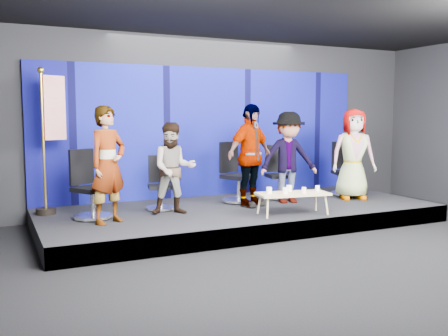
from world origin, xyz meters
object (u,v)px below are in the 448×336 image
at_px(coffee_table, 293,194).
at_px(mug_c, 289,188).
at_px(panelist_a, 108,165).
at_px(panelist_d, 288,157).
at_px(chair_a, 90,196).
at_px(chair_e, 345,178).
at_px(mug_b, 285,191).
at_px(panelist_c, 250,155).
at_px(mug_a, 269,190).
at_px(panelist_b, 174,169).
at_px(mug_e, 317,188).
at_px(flag_stand, 50,137).
at_px(chair_b, 160,192).
at_px(chair_d, 279,181).
at_px(chair_c, 236,182).
at_px(mug_d, 304,190).
at_px(panelist_e, 353,154).

relative_size(coffee_table, mug_c, 11.58).
height_order(panelist_a, panelist_d, panelist_a).
height_order(chair_a, chair_e, chair_a).
bearing_deg(mug_b, chair_e, 30.20).
bearing_deg(chair_a, panelist_c, -31.88).
xyz_separation_m(mug_a, mug_c, (0.42, 0.04, 0.00)).
bearing_deg(panelist_b, coffee_table, -13.81).
bearing_deg(mug_e, panelist_b, 158.70).
height_order(panelist_c, flag_stand, flag_stand).
bearing_deg(chair_b, mug_c, -20.81).
bearing_deg(chair_e, flag_stand, -164.47).
xyz_separation_m(chair_d, mug_e, (-0.16, -1.51, 0.06)).
bearing_deg(chair_a, panelist_d, -30.82).
relative_size(chair_c, panelist_c, 0.62).
bearing_deg(mug_c, panelist_a, 170.28).
height_order(chair_d, mug_d, chair_d).
bearing_deg(panelist_c, mug_e, -72.59).
relative_size(chair_a, panelist_d, 0.65).
xyz_separation_m(chair_a, panelist_c, (2.82, -0.13, 0.56)).
bearing_deg(chair_c, panelist_e, -37.56).
relative_size(coffee_table, flag_stand, 0.52).
relative_size(panelist_c, mug_e, 20.40).
bearing_deg(flag_stand, chair_c, -27.87).
xyz_separation_m(mug_b, mug_c, (0.19, 0.17, 0.00)).
height_order(panelist_a, coffee_table, panelist_a).
xyz_separation_m(chair_c, mug_d, (0.48, -1.54, 0.03)).
distance_m(panelist_a, panelist_b, 1.17).
relative_size(coffee_table, mug_b, 11.88).
relative_size(chair_c, mug_d, 13.07).
xyz_separation_m(chair_e, flag_stand, (-5.71, 0.51, 0.92)).
bearing_deg(flag_stand, mug_d, -48.63).
relative_size(panelist_a, mug_a, 16.96).
xyz_separation_m(chair_d, flag_stand, (-4.24, 0.30, 0.94)).
bearing_deg(panelist_e, panelist_a, -157.17).
bearing_deg(panelist_a, chair_c, -11.24).
height_order(panelist_a, mug_b, panelist_a).
bearing_deg(chair_d, flag_stand, -172.80).
bearing_deg(mug_b, chair_a, 158.70).
distance_m(panelist_c, mug_d, 1.25).
bearing_deg(mug_c, panelist_d, 58.46).
bearing_deg(mug_a, chair_d, 53.45).
height_order(chair_b, panelist_d, panelist_d).
height_order(panelist_a, mug_d, panelist_a).
bearing_deg(panelist_c, chair_b, 144.77).
height_order(chair_d, panelist_d, panelist_d).
bearing_deg(mug_b, flag_stand, 151.74).
relative_size(panelist_d, mug_c, 15.83).
height_order(panelist_a, chair_c, panelist_a).
height_order(chair_c, mug_d, chair_c).
xyz_separation_m(chair_c, panelist_e, (2.23, -0.66, 0.51)).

